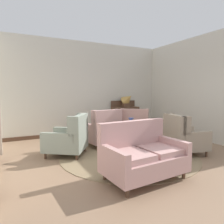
{
  "coord_description": "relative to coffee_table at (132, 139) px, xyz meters",
  "views": [
    {
      "loc": [
        -2.55,
        -3.84,
        1.53
      ],
      "look_at": [
        -0.29,
        0.62,
        1.04
      ],
      "focal_mm": 32.84,
      "sensor_mm": 36.0,
      "label": 1
    }
  ],
  "objects": [
    {
      "name": "armchair_far_left",
      "position": [
        1.24,
        -0.4,
        0.0
      ],
      "size": [
        0.99,
        0.96,
        0.98
      ],
      "rotation": [
        0.0,
        0.0,
        7.64
      ],
      "color": "gray",
      "rests_on": "ground"
    },
    {
      "name": "porcelain_vase",
      "position": [
        -0.0,
        0.03,
        0.28
      ],
      "size": [
        0.18,
        0.18,
        0.4
      ],
      "color": "#384C93",
      "rests_on": "coffee_table"
    },
    {
      "name": "armchair_beside_settee",
      "position": [
        -1.29,
        0.75,
        0.0
      ],
      "size": [
        1.21,
        1.19,
        0.99
      ],
      "rotation": [
        0.0,
        0.0,
        4.11
      ],
      "color": "gray",
      "rests_on": "ground"
    },
    {
      "name": "armchair_near_sideboard",
      "position": [
        0.78,
        1.09,
        0.03
      ],
      "size": [
        1.11,
        1.11,
        1.04
      ],
      "rotation": [
        0.0,
        0.0,
        2.53
      ],
      "color": "tan",
      "rests_on": "ground"
    },
    {
      "name": "baseboard_back",
      "position": [
        -0.0,
        2.93,
        -0.36
      ],
      "size": [
        5.78,
        0.03,
        0.12
      ],
      "primitive_type": "cube",
      "color": "#4C3323",
      "rests_on": "ground"
    },
    {
      "name": "gramophone",
      "position": [
        1.46,
        2.6,
        0.83
      ],
      "size": [
        0.55,
        0.62,
        0.58
      ],
      "color": "#4C3323",
      "rests_on": "sideboard"
    },
    {
      "name": "ground",
      "position": [
        -0.0,
        -0.18,
        -0.42
      ],
      "size": [
        8.86,
        8.86,
        0.0
      ],
      "primitive_type": "plane",
      "color": "#896B51"
    },
    {
      "name": "armchair_near_window",
      "position": [
        -0.22,
        1.12,
        0.03
      ],
      "size": [
        0.95,
        0.92,
        1.05
      ],
      "rotation": [
        0.0,
        0.0,
        3.29
      ],
      "color": "tan",
      "rests_on": "ground"
    },
    {
      "name": "coffee_table",
      "position": [
        0.0,
        0.0,
        0.0
      ],
      "size": [
        0.79,
        0.79,
        0.52
      ],
      "color": "#4C3323",
      "rests_on": "ground"
    },
    {
      "name": "sideboard",
      "position": [
        1.41,
        2.69,
        0.13
      ],
      "size": [
        1.04,
        0.38,
        1.19
      ],
      "color": "#4C3323",
      "rests_on": "ground"
    },
    {
      "name": "wall_right",
      "position": [
        2.89,
        0.77,
        1.22
      ],
      "size": [
        0.08,
        4.43,
        3.28
      ],
      "primitive_type": "cube",
      "color": "beige",
      "rests_on": "ground"
    },
    {
      "name": "side_table",
      "position": [
        1.5,
        0.38,
        0.02
      ],
      "size": [
        0.46,
        0.46,
        0.74
      ],
      "color": "#4C3323",
      "rests_on": "ground"
    },
    {
      "name": "wall_back",
      "position": [
        -0.0,
        2.99,
        1.22
      ],
      "size": [
        5.94,
        0.08,
        3.28
      ],
      "primitive_type": "cube",
      "color": "beige",
      "rests_on": "ground"
    },
    {
      "name": "settee",
      "position": [
        -0.49,
        -1.13,
        -0.0
      ],
      "size": [
        1.48,
        0.95,
        1.0
      ],
      "rotation": [
        0.0,
        0.0,
        0.08
      ],
      "color": "tan",
      "rests_on": "ground"
    },
    {
      "name": "area_rug",
      "position": [
        -0.0,
        0.12,
        -0.41
      ],
      "size": [
        3.29,
        3.29,
        0.01
      ],
      "primitive_type": "cylinder",
      "color": "#847051",
      "rests_on": "ground"
    }
  ]
}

